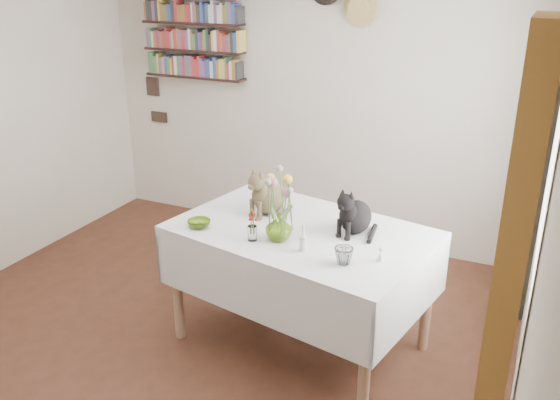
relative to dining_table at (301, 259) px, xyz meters
The scene contains 15 objects.
room 1.06m from the dining_table, 139.47° to the right, with size 4.08×4.58×2.58m.
window 1.54m from the dining_table, 10.37° to the left, with size 0.12×1.52×1.32m.
curtain 1.51m from the dining_table, 28.67° to the right, with size 0.12×0.38×2.10m, color brown.
dining_table is the anchor object (origin of this frame).
tabby_cat 0.50m from the dining_table, 150.99° to the left, with size 0.22×0.28×0.33m, color brown, non-canonical shape.
black_cat 0.49m from the dining_table, 18.60° to the left, with size 0.21×0.26×0.31m, color black, non-canonical shape.
flower_vase 0.35m from the dining_table, 107.96° to the right, with size 0.16×0.16×0.17m, color #A4CD3C.
green_bowl 0.68m from the dining_table, 158.17° to the right, with size 0.15×0.15×0.05m, color #A4CD3C.
drinking_glass 0.57m from the dining_table, 39.89° to the right, with size 0.11×0.11×0.10m, color white.
candlestick 0.40m from the dining_table, 65.23° to the right, with size 0.05×0.05×0.17m.
berry_jar 0.45m from the dining_table, 127.65° to the right, with size 0.06×0.06×0.23m.
porcelain_figurine 0.65m from the dining_table, 20.00° to the right, with size 0.04×0.04×0.09m.
flower_bouquet 0.58m from the dining_table, 108.60° to the right, with size 0.17×0.13×0.39m.
bookshelf_unit 2.67m from the dining_table, 137.66° to the left, with size 1.00×0.16×0.91m.
wall_art_plaques 2.87m from the dining_table, 143.84° to the left, with size 0.21×0.02×0.44m.
Camera 1 is at (1.95, -2.54, 2.36)m, focal length 38.00 mm.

